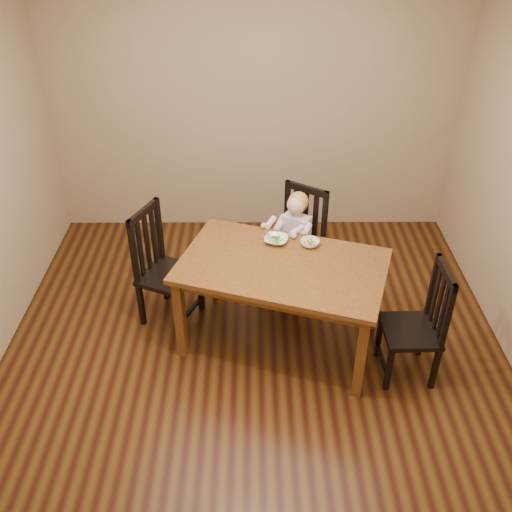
{
  "coord_description": "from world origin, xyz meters",
  "views": [
    {
      "loc": [
        -0.0,
        -3.37,
        3.2
      ],
      "look_at": [
        0.01,
        0.25,
        0.74
      ],
      "focal_mm": 40.0,
      "sensor_mm": 36.0,
      "label": 1
    }
  ],
  "objects_px": {
    "chair_child": "(297,244)",
    "toddler": "(295,234)",
    "bowl_peas": "(276,240)",
    "bowl_veg": "(310,243)",
    "chair_left": "(163,268)",
    "dining_table": "(282,273)",
    "chair_right": "(418,325)"
  },
  "relations": [
    {
      "from": "dining_table",
      "to": "chair_left",
      "type": "distance_m",
      "value": 1.03
    },
    {
      "from": "dining_table",
      "to": "bowl_peas",
      "type": "height_order",
      "value": "bowl_peas"
    },
    {
      "from": "chair_right",
      "to": "toddler",
      "type": "height_order",
      "value": "chair_right"
    },
    {
      "from": "chair_right",
      "to": "bowl_peas",
      "type": "distance_m",
      "value": 1.25
    },
    {
      "from": "toddler",
      "to": "bowl_peas",
      "type": "distance_m",
      "value": 0.45
    },
    {
      "from": "chair_child",
      "to": "chair_right",
      "type": "distance_m",
      "value": 1.33
    },
    {
      "from": "toddler",
      "to": "bowl_veg",
      "type": "bearing_deg",
      "value": 134.5
    },
    {
      "from": "toddler",
      "to": "bowl_veg",
      "type": "xyz_separation_m",
      "value": [
        0.08,
        -0.42,
        0.18
      ]
    },
    {
      "from": "dining_table",
      "to": "toddler",
      "type": "xyz_separation_m",
      "value": [
        0.14,
        0.67,
        -0.07
      ]
    },
    {
      "from": "bowl_peas",
      "to": "bowl_veg",
      "type": "distance_m",
      "value": 0.27
    },
    {
      "from": "toddler",
      "to": "bowl_peas",
      "type": "xyz_separation_m",
      "value": [
        -0.18,
        -0.37,
        0.18
      ]
    },
    {
      "from": "bowl_peas",
      "to": "dining_table",
      "type": "bearing_deg",
      "value": -82.86
    },
    {
      "from": "dining_table",
      "to": "chair_left",
      "type": "relative_size",
      "value": 1.7
    },
    {
      "from": "chair_child",
      "to": "bowl_peas",
      "type": "height_order",
      "value": "chair_child"
    },
    {
      "from": "chair_child",
      "to": "chair_right",
      "type": "relative_size",
      "value": 1.04
    },
    {
      "from": "chair_child",
      "to": "chair_right",
      "type": "bearing_deg",
      "value": 160.67
    },
    {
      "from": "bowl_veg",
      "to": "bowl_peas",
      "type": "bearing_deg",
      "value": 169.68
    },
    {
      "from": "toddler",
      "to": "bowl_peas",
      "type": "relative_size",
      "value": 2.83
    },
    {
      "from": "chair_child",
      "to": "bowl_peas",
      "type": "relative_size",
      "value": 5.43
    },
    {
      "from": "chair_child",
      "to": "chair_right",
      "type": "height_order",
      "value": "chair_child"
    },
    {
      "from": "dining_table",
      "to": "bowl_veg",
      "type": "xyz_separation_m",
      "value": [
        0.23,
        0.25,
        0.11
      ]
    },
    {
      "from": "toddler",
      "to": "chair_child",
      "type": "bearing_deg",
      "value": -90.0
    },
    {
      "from": "chair_right",
      "to": "bowl_veg",
      "type": "bearing_deg",
      "value": 50.23
    },
    {
      "from": "chair_child",
      "to": "toddler",
      "type": "height_order",
      "value": "chair_child"
    },
    {
      "from": "dining_table",
      "to": "bowl_veg",
      "type": "relative_size",
      "value": 11.53
    },
    {
      "from": "chair_left",
      "to": "bowl_veg",
      "type": "xyz_separation_m",
      "value": [
        1.18,
        -0.08,
        0.3
      ]
    },
    {
      "from": "chair_right",
      "to": "chair_left",
      "type": "bearing_deg",
      "value": 69.25
    },
    {
      "from": "chair_left",
      "to": "bowl_peas",
      "type": "relative_size",
      "value": 5.58
    },
    {
      "from": "chair_child",
      "to": "toddler",
      "type": "bearing_deg",
      "value": 90.0
    },
    {
      "from": "chair_child",
      "to": "bowl_veg",
      "type": "xyz_separation_m",
      "value": [
        0.06,
        -0.46,
        0.31
      ]
    },
    {
      "from": "chair_child",
      "to": "chair_left",
      "type": "height_order",
      "value": "chair_left"
    },
    {
      "from": "dining_table",
      "to": "bowl_veg",
      "type": "height_order",
      "value": "bowl_veg"
    }
  ]
}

